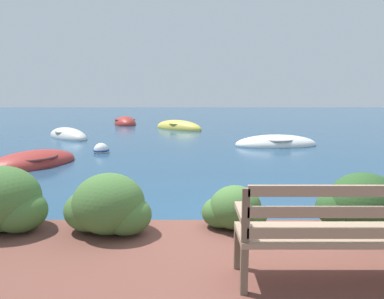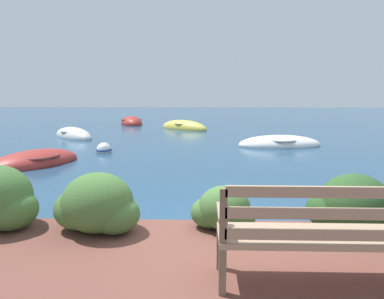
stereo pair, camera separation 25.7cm
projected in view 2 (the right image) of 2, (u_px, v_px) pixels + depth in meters
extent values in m
plane|color=navy|center=(233.00, 236.00, 4.49)|extent=(80.00, 80.00, 0.00)
cube|color=brown|center=(220.00, 248.00, 3.20)|extent=(0.06, 0.06, 0.40)
cube|color=brown|center=(222.00, 272.00, 2.79)|extent=(0.06, 0.06, 0.40)
cube|color=gray|center=(317.00, 236.00, 2.94)|extent=(1.70, 0.48, 0.05)
cube|color=gray|center=(326.00, 235.00, 2.71)|extent=(1.61, 0.04, 0.09)
cube|color=gray|center=(328.00, 214.00, 2.68)|extent=(1.61, 0.04, 0.09)
cube|color=gray|center=(329.00, 192.00, 2.65)|extent=(1.61, 0.04, 0.09)
cube|color=brown|center=(223.00, 216.00, 2.71)|extent=(0.06, 0.04, 0.45)
cube|color=gray|center=(222.00, 212.00, 2.93)|extent=(0.07, 0.43, 0.05)
ellipsoid|color=#426B33|center=(11.00, 209.00, 4.12)|extent=(0.65, 0.58, 0.51)
ellipsoid|color=#426B33|center=(98.00, 203.00, 4.04)|extent=(0.84, 0.76, 0.72)
ellipsoid|color=#426B33|center=(81.00, 209.00, 4.13)|extent=(0.63, 0.57, 0.51)
ellipsoid|color=#426B33|center=(115.00, 214.00, 4.01)|extent=(0.59, 0.53, 0.46)
ellipsoid|color=#426B33|center=(224.00, 208.00, 4.13)|extent=(0.63, 0.57, 0.54)
ellipsoid|color=#426B33|center=(210.00, 212.00, 4.20)|extent=(0.47, 0.43, 0.38)
ellipsoid|color=#426B33|center=(237.00, 216.00, 4.11)|extent=(0.44, 0.40, 0.35)
ellipsoid|color=#284C23|center=(354.00, 203.00, 4.04)|extent=(0.83, 0.74, 0.70)
ellipsoid|color=#284C23|center=(332.00, 210.00, 4.13)|extent=(0.62, 0.56, 0.50)
ellipsoid|color=#284C23|center=(373.00, 215.00, 4.02)|extent=(0.58, 0.52, 0.45)
ellipsoid|color=#9E2D28|center=(35.00, 163.00, 8.97)|extent=(2.40, 2.74, 0.67)
torus|color=brown|center=(34.00, 156.00, 8.94)|extent=(1.79, 1.79, 0.07)
cube|color=#846647|center=(47.00, 155.00, 9.24)|extent=(0.93, 0.66, 0.04)
cube|color=#846647|center=(23.00, 159.00, 8.70)|extent=(0.93, 0.66, 0.04)
ellipsoid|color=silver|center=(279.00, 145.00, 12.05)|extent=(3.03, 1.58, 0.68)
torus|color=gray|center=(280.00, 139.00, 12.02)|extent=(1.43, 1.43, 0.07)
cube|color=#846647|center=(267.00, 140.00, 11.99)|extent=(0.22, 1.05, 0.04)
cube|color=#846647|center=(290.00, 140.00, 12.05)|extent=(0.22, 1.05, 0.04)
ellipsoid|color=silver|center=(73.00, 136.00, 14.36)|extent=(2.60, 2.64, 0.76)
torus|color=gray|center=(73.00, 131.00, 14.33)|extent=(1.39, 1.39, 0.07)
cube|color=#846647|center=(77.00, 133.00, 14.04)|extent=(0.64, 0.62, 0.04)
cube|color=#846647|center=(70.00, 131.00, 14.59)|extent=(0.64, 0.62, 0.04)
ellipsoid|color=#DBC64C|center=(184.00, 128.00, 17.63)|extent=(2.88, 2.69, 0.83)
torus|color=olive|center=(184.00, 124.00, 17.60)|extent=(1.37, 1.37, 0.07)
cube|color=#846647|center=(190.00, 125.00, 17.30)|extent=(0.59, 0.65, 0.04)
cube|color=#846647|center=(179.00, 124.00, 17.85)|extent=(0.59, 0.65, 0.04)
ellipsoid|color=#9E2D28|center=(131.00, 123.00, 20.22)|extent=(1.94, 2.50, 0.87)
torus|color=brown|center=(131.00, 119.00, 20.18)|extent=(1.56, 1.56, 0.07)
cube|color=#846647|center=(130.00, 119.00, 20.49)|extent=(0.92, 0.47, 0.04)
cube|color=#846647|center=(132.00, 120.00, 19.93)|extent=(0.92, 0.47, 0.04)
sphere|color=white|center=(104.00, 150.00, 10.80)|extent=(0.46, 0.46, 0.46)
torus|color=navy|center=(104.00, 150.00, 10.80)|extent=(0.51, 0.51, 0.06)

